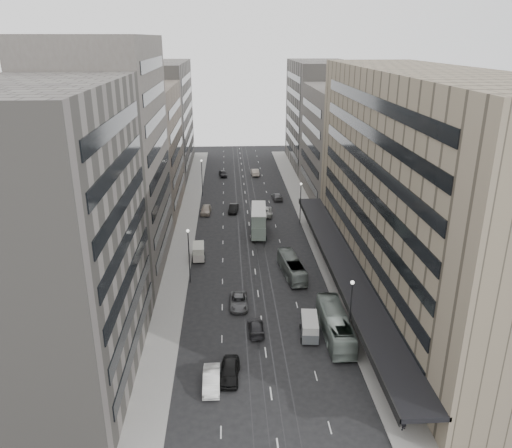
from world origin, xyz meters
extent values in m
plane|color=black|center=(0.00, 0.00, 0.00)|extent=(220.00, 220.00, 0.00)
cube|color=gray|center=(12.00, 37.50, 0.07)|extent=(4.00, 125.00, 0.15)
cube|color=gray|center=(-12.00, 37.50, 0.07)|extent=(4.00, 125.00, 0.15)
cube|color=#7C6F5A|center=(21.50, 8.00, 15.00)|extent=(15.00, 60.00, 30.00)
cube|color=black|center=(12.00, 8.00, 4.00)|extent=(4.40, 60.00, 0.50)
cube|color=#4D4843|center=(21.50, 52.00, 12.00)|extent=(15.00, 28.00, 24.00)
cube|color=#67635C|center=(21.50, 82.00, 14.00)|extent=(15.00, 32.00, 28.00)
cube|color=#67635C|center=(-21.50, -8.00, 15.00)|extent=(15.00, 28.00, 30.00)
cube|color=#4D4843|center=(-21.50, 19.00, 17.00)|extent=(15.00, 26.00, 34.00)
cube|color=#6D6055|center=(-21.50, 46.00, 12.50)|extent=(15.00, 28.00, 25.00)
cube|color=#67635C|center=(-21.50, 79.00, 14.00)|extent=(15.00, 38.00, 28.00)
cylinder|color=#262628|center=(9.70, -5.00, 4.00)|extent=(0.16, 0.16, 8.00)
sphere|color=silver|center=(9.70, -5.00, 8.10)|extent=(0.44, 0.44, 0.44)
cylinder|color=#262628|center=(9.70, 35.00, 4.00)|extent=(0.16, 0.16, 8.00)
sphere|color=silver|center=(9.70, 35.00, 8.10)|extent=(0.44, 0.44, 0.44)
cylinder|color=#262628|center=(-9.70, 12.00, 4.00)|extent=(0.16, 0.16, 8.00)
sphere|color=silver|center=(-9.70, 12.00, 8.10)|extent=(0.44, 0.44, 0.44)
cylinder|color=#262628|center=(-9.70, 55.00, 4.00)|extent=(0.16, 0.16, 8.00)
sphere|color=silver|center=(-9.70, 55.00, 8.10)|extent=(0.44, 0.44, 0.44)
imported|color=gray|center=(8.50, -3.22, 1.61)|extent=(2.80, 11.59, 3.22)
imported|color=gray|center=(5.40, 13.41, 1.39)|extent=(3.49, 10.22, 2.79)
cube|color=gray|center=(1.50, 30.55, 1.67)|extent=(3.08, 9.25, 2.33)
cube|color=gray|center=(1.50, 30.55, 3.85)|extent=(3.01, 8.88, 2.02)
cube|color=silver|center=(1.50, 30.55, 4.92)|extent=(3.08, 9.25, 0.12)
cylinder|color=black|center=(0.04, 27.36, 0.51)|extent=(0.34, 1.03, 1.01)
cylinder|color=black|center=(2.56, 27.20, 0.51)|extent=(0.34, 1.03, 1.01)
cylinder|color=black|center=(0.44, 33.90, 0.51)|extent=(0.34, 1.03, 1.01)
cylinder|color=black|center=(2.96, 33.75, 0.51)|extent=(0.34, 1.03, 1.01)
cube|color=#4D5154|center=(5.46, -3.03, 0.94)|extent=(2.38, 4.75, 1.19)
cube|color=#B6B6B1|center=(5.46, -3.03, 2.00)|extent=(2.33, 4.66, 0.94)
cylinder|color=black|center=(4.35, -4.43, 0.34)|extent=(0.26, 0.70, 0.68)
cylinder|color=black|center=(6.25, -4.63, 0.34)|extent=(0.26, 0.70, 0.68)
cylinder|color=black|center=(4.66, -1.43, 0.34)|extent=(0.26, 0.70, 0.68)
cylinder|color=black|center=(6.57, -1.63, 0.34)|extent=(0.26, 0.70, 0.68)
cube|color=#B6AFA4|center=(-8.85, 20.05, 0.94)|extent=(1.98, 4.08, 1.23)
cube|color=beige|center=(-8.85, 20.05, 2.04)|extent=(1.94, 4.00, 0.97)
cylinder|color=black|center=(-9.69, 18.69, 0.32)|extent=(0.21, 0.65, 0.64)
cylinder|color=black|center=(-7.89, 18.77, 0.32)|extent=(0.21, 0.65, 0.64)
cylinder|color=black|center=(-9.81, 21.33, 0.32)|extent=(0.21, 0.65, 0.64)
cylinder|color=black|center=(-8.01, 21.41, 0.32)|extent=(0.21, 0.65, 0.64)
imported|color=black|center=(-4.13, -10.31, 0.85)|extent=(2.45, 5.17, 1.71)
imported|color=silver|center=(-6.00, -11.58, 0.81)|extent=(1.73, 4.93, 1.62)
imported|color=#565658|center=(-2.81, 4.59, 0.72)|extent=(2.39, 5.17, 1.44)
imported|color=#252527|center=(-0.87, -1.73, 0.67)|extent=(1.96, 4.68, 1.35)
imported|color=#A59789|center=(-8.50, 42.49, 0.85)|extent=(2.31, 5.12, 1.71)
imported|color=black|center=(-2.87, 43.20, 0.79)|extent=(2.30, 4.98, 1.58)
imported|color=silver|center=(3.38, 40.87, 0.85)|extent=(3.32, 6.36, 1.71)
imported|color=#5A5A5D|center=(6.83, 51.04, 0.71)|extent=(2.36, 5.06, 1.43)
imported|color=#232325|center=(-5.15, 71.52, 0.77)|extent=(2.35, 4.73, 1.55)
imported|color=beige|center=(3.15, 72.12, 0.86)|extent=(2.11, 5.32, 1.72)
imported|color=black|center=(11.57, -18.79, 1.01)|extent=(0.75, 0.68, 1.73)
camera|label=1|loc=(-3.90, -53.89, 33.58)|focal=35.00mm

